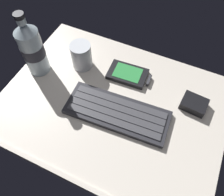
{
  "coord_description": "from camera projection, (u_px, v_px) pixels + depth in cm",
  "views": [
    {
      "loc": [
        14.59,
        -31.36,
        56.27
      ],
      "look_at": [
        0.0,
        0.0,
        3.0
      ],
      "focal_mm": 36.51,
      "sensor_mm": 36.0,
      "label": 1
    }
  ],
  "objects": [
    {
      "name": "keyboard",
      "position": [
        117.0,
        112.0,
        0.64
      ],
      "size": [
        29.64,
        12.83,
        1.7
      ],
      "color": "#232328",
      "rests_on": "ground_plane"
    },
    {
      "name": "ground_plane",
      "position": [
        112.0,
        106.0,
        0.67
      ],
      "size": [
        64.0,
        48.0,
        2.8
      ],
      "color": "beige"
    },
    {
      "name": "water_bottle",
      "position": [
        32.0,
        48.0,
        0.66
      ],
      "size": [
        6.73,
        6.73,
        20.8
      ],
      "color": "silver",
      "rests_on": "ground_plane"
    },
    {
      "name": "handheld_device",
      "position": [
        129.0,
        75.0,
        0.71
      ],
      "size": [
        13.13,
        8.34,
        1.5
      ],
      "color": "black",
      "rests_on": "ground_plane"
    },
    {
      "name": "charger_block",
      "position": [
        194.0,
        104.0,
        0.65
      ],
      "size": [
        7.45,
        6.17,
        2.4
      ],
      "primitive_type": "cube",
      "rotation": [
        0.0,
        0.0,
        -0.08
      ],
      "color": "black",
      "rests_on": "ground_plane"
    },
    {
      "name": "juice_cup",
      "position": [
        82.0,
        56.0,
        0.71
      ],
      "size": [
        6.4,
        6.4,
        8.5
      ],
      "color": "silver",
      "rests_on": "ground_plane"
    }
  ]
}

